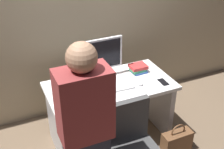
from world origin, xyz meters
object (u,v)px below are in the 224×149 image
object	(u,v)px
person_at_desk	(86,136)
monitor	(99,56)
handbag	(177,142)
book_stack	(138,68)
desk	(110,102)
keyboard	(114,89)
cell_phone	(163,82)
cup_near_keyboard	(73,100)
cup_by_monitor	(61,85)
mouse	(139,83)

from	to	relation	value
person_at_desk	monitor	bearing A→B (deg)	62.63
monitor	handbag	bearing A→B (deg)	-49.22
monitor	book_stack	distance (m)	0.50
desk	keyboard	size ratio (longest dim) A/B	3.18
person_at_desk	keyboard	size ratio (longest dim) A/B	3.81
person_at_desk	cell_phone	xyz separation A→B (m)	(1.10, 0.59, -0.10)
book_stack	cell_phone	xyz separation A→B (m)	(0.14, -0.32, -0.04)
person_at_desk	cup_near_keyboard	bearing A→B (deg)	82.84
keyboard	handbag	size ratio (longest dim) A/B	1.14
person_at_desk	handbag	distance (m)	1.35
keyboard	cup_by_monitor	size ratio (longest dim) A/B	5.36
keyboard	cup_near_keyboard	bearing A→B (deg)	-169.38
handbag	mouse	bearing A→B (deg)	125.69
monitor	mouse	world-z (taller)	monitor
mouse	cup_by_monitor	distance (m)	0.83
monitor	cup_near_keyboard	world-z (taller)	monitor
cup_near_keyboard	cell_phone	bearing A→B (deg)	-0.92
cup_by_monitor	keyboard	bearing A→B (deg)	-27.16
cup_by_monitor	book_stack	distance (m)	0.91
monitor	cup_by_monitor	xyz separation A→B (m)	(-0.45, -0.05, -0.22)
book_stack	monitor	bearing A→B (deg)	170.70
book_stack	cup_by_monitor	bearing A→B (deg)	178.54
keyboard	cup_by_monitor	distance (m)	0.56
cell_phone	mouse	bearing A→B (deg)	166.05
desk	handbag	world-z (taller)	desk
monitor	cell_phone	world-z (taller)	monitor
book_stack	handbag	distance (m)	0.93
cup_near_keyboard	book_stack	distance (m)	0.93
person_at_desk	mouse	world-z (taller)	person_at_desk
monitor	keyboard	size ratio (longest dim) A/B	1.26
cup_near_keyboard	cup_by_monitor	bearing A→B (deg)	93.95
desk	cup_by_monitor	xyz separation A→B (m)	(-0.50, 0.14, 0.27)
person_at_desk	monitor	distance (m)	1.11
person_at_desk	cup_by_monitor	size ratio (longest dim) A/B	20.45
handbag	desk	bearing A→B (deg)	137.79
person_at_desk	cell_phone	size ratio (longest dim) A/B	11.38
cup_near_keyboard	cell_phone	size ratio (longest dim) A/B	0.62
desk	monitor	distance (m)	0.53
desk	cell_phone	size ratio (longest dim) A/B	9.48
person_at_desk	cup_by_monitor	xyz separation A→B (m)	(0.05, 0.93, -0.07)
keyboard	handbag	distance (m)	0.94
desk	cup_near_keyboard	xyz separation A→B (m)	(-0.48, -0.18, 0.28)
mouse	book_stack	world-z (taller)	book_stack
desk	cup_by_monitor	distance (m)	0.59
cup_near_keyboard	handbag	bearing A→B (deg)	-17.99
person_at_desk	keyboard	distance (m)	0.88
monitor	handbag	size ratio (longest dim) A/B	1.43
person_at_desk	cup_near_keyboard	size ratio (longest dim) A/B	18.39
monitor	cup_by_monitor	bearing A→B (deg)	-173.62
cup_near_keyboard	person_at_desk	bearing A→B (deg)	-97.16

